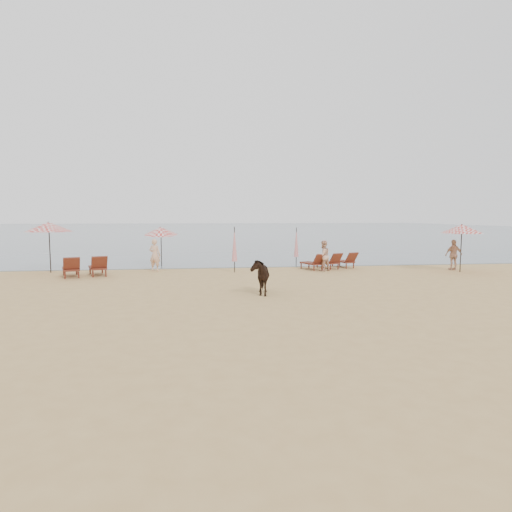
{
  "coord_description": "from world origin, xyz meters",
  "views": [
    {
      "loc": [
        -2.29,
        -12.57,
        2.76
      ],
      "look_at": [
        0.0,
        5.0,
        1.1
      ],
      "focal_mm": 30.0,
      "sensor_mm": 36.0,
      "label": 1
    }
  ],
  "objects_px": {
    "umbrella_closed_right": "(296,242)",
    "cow": "(259,276)",
    "umbrella_closed_left": "(234,244)",
    "umbrella_open_left_a": "(49,227)",
    "beachgoer_right_a": "(323,256)",
    "beachgoer_left": "(155,255)",
    "lounger_cluster_right": "(330,261)",
    "umbrella_open_left_b": "(161,231)",
    "umbrella_open_right": "(462,229)",
    "lounger_cluster_left": "(85,267)",
    "beachgoer_right_b": "(454,255)"
  },
  "relations": [
    {
      "from": "umbrella_open_right",
      "to": "cow",
      "type": "relative_size",
      "value": 1.54
    },
    {
      "from": "umbrella_closed_left",
      "to": "umbrella_closed_right",
      "type": "relative_size",
      "value": 1.05
    },
    {
      "from": "umbrella_open_left_b",
      "to": "cow",
      "type": "xyz_separation_m",
      "value": [
        4.19,
        -8.91,
        -1.3
      ]
    },
    {
      "from": "umbrella_closed_left",
      "to": "umbrella_closed_right",
      "type": "xyz_separation_m",
      "value": [
        3.58,
        2.12,
        -0.06
      ]
    },
    {
      "from": "beachgoer_right_b",
      "to": "umbrella_closed_left",
      "type": "bearing_deg",
      "value": -4.53
    },
    {
      "from": "umbrella_open_left_a",
      "to": "beachgoer_left",
      "type": "height_order",
      "value": "umbrella_open_left_a"
    },
    {
      "from": "beachgoer_right_a",
      "to": "cow",
      "type": "bearing_deg",
      "value": 31.99
    },
    {
      "from": "umbrella_open_right",
      "to": "beachgoer_right_b",
      "type": "height_order",
      "value": "umbrella_open_right"
    },
    {
      "from": "beachgoer_right_a",
      "to": "beachgoer_right_b",
      "type": "bearing_deg",
      "value": 152.1
    },
    {
      "from": "umbrella_open_left_a",
      "to": "lounger_cluster_left",
      "type": "bearing_deg",
      "value": -24.81
    },
    {
      "from": "umbrella_closed_right",
      "to": "umbrella_closed_left",
      "type": "bearing_deg",
      "value": -149.3
    },
    {
      "from": "cow",
      "to": "beachgoer_right_b",
      "type": "bearing_deg",
      "value": 31.35
    },
    {
      "from": "lounger_cluster_right",
      "to": "beachgoer_left",
      "type": "relative_size",
      "value": 1.87
    },
    {
      "from": "lounger_cluster_left",
      "to": "umbrella_open_left_a",
      "type": "relative_size",
      "value": 0.92
    },
    {
      "from": "lounger_cluster_left",
      "to": "lounger_cluster_right",
      "type": "relative_size",
      "value": 0.76
    },
    {
      "from": "umbrella_closed_right",
      "to": "cow",
      "type": "distance_m",
      "value": 8.71
    },
    {
      "from": "umbrella_closed_right",
      "to": "beachgoer_right_b",
      "type": "relative_size",
      "value": 1.36
    },
    {
      "from": "umbrella_open_right",
      "to": "beachgoer_right_b",
      "type": "distance_m",
      "value": 1.56
    },
    {
      "from": "beachgoer_right_b",
      "to": "umbrella_open_left_a",
      "type": "bearing_deg",
      "value": -6.33
    },
    {
      "from": "lounger_cluster_right",
      "to": "beachgoer_right_a",
      "type": "height_order",
      "value": "beachgoer_right_a"
    },
    {
      "from": "umbrella_closed_left",
      "to": "umbrella_open_left_a",
      "type": "bearing_deg",
      "value": 173.15
    },
    {
      "from": "cow",
      "to": "umbrella_closed_left",
      "type": "bearing_deg",
      "value": 98.62
    },
    {
      "from": "umbrella_open_left_b",
      "to": "umbrella_closed_right",
      "type": "bearing_deg",
      "value": 8.87
    },
    {
      "from": "umbrella_closed_right",
      "to": "beachgoer_left",
      "type": "xyz_separation_m",
      "value": [
        -7.51,
        -1.16,
        -0.5
      ]
    },
    {
      "from": "umbrella_closed_left",
      "to": "beachgoer_left",
      "type": "relative_size",
      "value": 1.37
    },
    {
      "from": "lounger_cluster_right",
      "to": "cow",
      "type": "distance_m",
      "value": 8.15
    },
    {
      "from": "umbrella_open_left_a",
      "to": "lounger_cluster_right",
      "type": "bearing_deg",
      "value": 13.7
    },
    {
      "from": "umbrella_open_left_a",
      "to": "cow",
      "type": "relative_size",
      "value": 1.62
    },
    {
      "from": "beachgoer_right_a",
      "to": "beachgoer_right_b",
      "type": "distance_m",
      "value": 6.75
    },
    {
      "from": "umbrella_open_left_b",
      "to": "beachgoer_left",
      "type": "distance_m",
      "value": 2.3
    },
    {
      "from": "umbrella_open_left_a",
      "to": "umbrella_open_right",
      "type": "distance_m",
      "value": 20.18
    },
    {
      "from": "umbrella_closed_right",
      "to": "beachgoer_right_a",
      "type": "relative_size",
      "value": 1.39
    },
    {
      "from": "cow",
      "to": "lounger_cluster_left",
      "type": "bearing_deg",
      "value": 148.65
    },
    {
      "from": "beachgoer_right_b",
      "to": "umbrella_open_right",
      "type": "bearing_deg",
      "value": 79.92
    },
    {
      "from": "beachgoer_right_a",
      "to": "beachgoer_left",
      "type": "bearing_deg",
      "value": -30.28
    },
    {
      "from": "lounger_cluster_right",
      "to": "umbrella_open_left_a",
      "type": "xyz_separation_m",
      "value": [
        -14.02,
        0.35,
        1.83
      ]
    },
    {
      "from": "umbrella_open_left_b",
      "to": "umbrella_closed_right",
      "type": "xyz_separation_m",
      "value": [
        7.36,
        -0.83,
        -0.64
      ]
    },
    {
      "from": "beachgoer_right_b",
      "to": "umbrella_closed_right",
      "type": "bearing_deg",
      "value": -21.05
    },
    {
      "from": "lounger_cluster_left",
      "to": "beachgoer_right_b",
      "type": "height_order",
      "value": "beachgoer_right_b"
    },
    {
      "from": "beachgoer_right_b",
      "to": "cow",
      "type": "bearing_deg",
      "value": 24.9
    },
    {
      "from": "lounger_cluster_left",
      "to": "umbrella_open_left_b",
      "type": "height_order",
      "value": "umbrella_open_left_b"
    },
    {
      "from": "umbrella_open_left_b",
      "to": "umbrella_open_right",
      "type": "distance_m",
      "value": 15.47
    },
    {
      "from": "umbrella_open_right",
      "to": "umbrella_closed_left",
      "type": "height_order",
      "value": "umbrella_open_right"
    },
    {
      "from": "umbrella_open_left_b",
      "to": "umbrella_closed_right",
      "type": "relative_size",
      "value": 1.06
    },
    {
      "from": "umbrella_open_left_b",
      "to": "umbrella_open_right",
      "type": "bearing_deg",
      "value": -0.72
    },
    {
      "from": "umbrella_open_right",
      "to": "beachgoer_left",
      "type": "relative_size",
      "value": 1.45
    },
    {
      "from": "umbrella_open_left_b",
      "to": "beachgoer_right_a",
      "type": "bearing_deg",
      "value": -4.6
    },
    {
      "from": "beachgoer_right_b",
      "to": "lounger_cluster_right",
      "type": "bearing_deg",
      "value": -13.43
    },
    {
      "from": "umbrella_open_left_b",
      "to": "beachgoer_left",
      "type": "bearing_deg",
      "value": -78.89
    },
    {
      "from": "lounger_cluster_left",
      "to": "umbrella_open_right",
      "type": "height_order",
      "value": "umbrella_open_right"
    }
  ]
}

